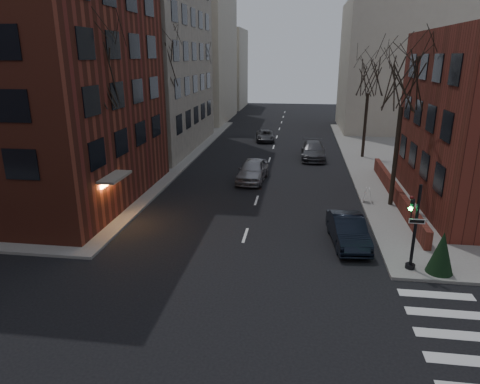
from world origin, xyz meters
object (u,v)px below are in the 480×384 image
at_px(tree_left_a, 95,74).
at_px(tree_left_c, 200,68).
at_px(car_lane_silver, 253,170).
at_px(sandwich_board, 367,195).
at_px(tree_right_b, 369,77).
at_px(streetlamp_near, 156,127).
at_px(parked_sedan, 348,231).
at_px(tree_right_a, 404,80).
at_px(traffic_signal, 413,233).
at_px(streetlamp_far, 210,100).
at_px(tree_left_b, 161,62).
at_px(car_lane_gray, 313,151).
at_px(car_lane_far, 265,136).
at_px(evergreen_shrub, 442,252).

relative_size(tree_left_a, tree_left_c, 1.06).
bearing_deg(car_lane_silver, sandwich_board, -24.01).
relative_size(tree_right_b, streetlamp_near, 1.46).
relative_size(tree_left_a, parked_sedan, 2.24).
bearing_deg(tree_left_c, car_lane_silver, -65.15).
bearing_deg(car_lane_silver, tree_right_a, -21.80).
relative_size(traffic_signal, streetlamp_far, 0.64).
bearing_deg(tree_left_b, tree_left_c, 90.00).
bearing_deg(car_lane_silver, tree_right_b, 48.43).
relative_size(parked_sedan, car_lane_gray, 0.84).
bearing_deg(car_lane_silver, tree_left_b, 162.20).
relative_size(car_lane_silver, car_lane_far, 1.16).
relative_size(streetlamp_far, parked_sedan, 1.37).
relative_size(tree_right_b, car_lane_far, 2.11).
bearing_deg(streetlamp_near, tree_left_c, 91.91).
distance_m(tree_left_a, tree_right_b, 25.19).
bearing_deg(car_lane_gray, tree_left_c, 144.73).
bearing_deg(tree_left_b, sandwich_board, -25.45).
bearing_deg(car_lane_gray, streetlamp_far, 137.80).
bearing_deg(tree_right_a, tree_left_c, 128.66).
distance_m(streetlamp_far, car_lane_gray, 16.80).
bearing_deg(streetlamp_far, sandwich_board, -56.70).
height_order(streetlamp_near, car_lane_far, streetlamp_near).
distance_m(tree_left_b, parked_sedan, 21.80).
bearing_deg(evergreen_shrub, car_lane_silver, 125.61).
bearing_deg(streetlamp_near, streetlamp_far, 90.00).
bearing_deg(sandwich_board, tree_right_a, -7.04).
bearing_deg(tree_left_c, tree_left_a, -90.00).
distance_m(tree_right_b, parked_sedan, 21.73).
xyz_separation_m(tree_left_b, streetlamp_near, (0.60, -4.00, -4.68)).
height_order(tree_right_b, car_lane_gray, tree_right_b).
bearing_deg(streetlamp_far, car_lane_gray, -41.74).
height_order(tree_left_b, tree_right_a, tree_left_b).
bearing_deg(evergreen_shrub, traffic_signal, 170.32).
xyz_separation_m(traffic_signal, tree_right_a, (0.86, 9.01, 6.12)).
bearing_deg(tree_left_a, streetlamp_near, 85.71).
xyz_separation_m(tree_left_c, streetlamp_near, (0.60, -18.00, -3.79)).
height_order(tree_right_a, tree_right_b, tree_right_a).
height_order(car_lane_gray, sandwich_board, car_lane_gray).
bearing_deg(car_lane_far, tree_left_c, 168.21).
distance_m(streetlamp_far, car_lane_silver, 20.92).
xyz_separation_m(traffic_signal, parked_sedan, (-2.50, 2.65, -1.15)).
bearing_deg(tree_left_c, car_lane_far, -5.30).
distance_m(traffic_signal, streetlamp_far, 36.81).
distance_m(tree_left_a, car_lane_silver, 14.08).
bearing_deg(streetlamp_near, tree_right_b, 30.47).
xyz_separation_m(tree_left_c, parked_sedan, (14.24, -28.36, -7.27)).
distance_m(tree_left_b, sandwich_board, 19.72).
xyz_separation_m(tree_left_a, car_lane_silver, (8.00, 8.73, -7.62)).
relative_size(car_lane_gray, car_lane_far, 1.26).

